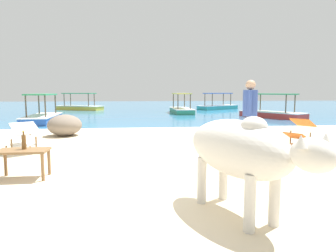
{
  "coord_description": "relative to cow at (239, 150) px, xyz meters",
  "views": [
    {
      "loc": [
        -0.65,
        -4.42,
        1.4
      ],
      "look_at": [
        0.13,
        3.0,
        0.55
      ],
      "focal_mm": 32.24,
      "sensor_mm": 36.0,
      "label": 1
    }
  ],
  "objects": [
    {
      "name": "sand_beach",
      "position": [
        -0.45,
        1.31,
        -0.76
      ],
      "size": [
        18.0,
        14.0,
        0.04
      ],
      "primitive_type": "cube",
      "color": "beige",
      "rests_on": "ground"
    },
    {
      "name": "boat_red",
      "position": [
        6.16,
        12.39,
        -0.49
      ],
      "size": [
        2.79,
        3.77,
        1.29
      ],
      "rotation": [
        0.0,
        0.0,
        5.22
      ],
      "color": "#C63833",
      "rests_on": "water_surface"
    },
    {
      "name": "deck_chair_near",
      "position": [
        -3.63,
        3.85,
        -0.35
      ],
      "size": [
        0.89,
        0.93,
        0.68
      ],
      "rotation": [
        0.0,
        0.0,
        2.22
      ],
      "color": "brown",
      "rests_on": "sand_beach"
    },
    {
      "name": "cow",
      "position": [
        0.0,
        0.0,
        0.0
      ],
      "size": [
        1.08,
        1.98,
        1.12
      ],
      "rotation": [
        0.0,
        0.0,
        5.06
      ],
      "color": "beige",
      "rests_on": "sand_beach"
    },
    {
      "name": "boat_yellow",
      "position": [
        -5.42,
        20.45,
        -0.49
      ],
      "size": [
        3.81,
        2.62,
        1.29
      ],
      "rotation": [
        0.0,
        0.0,
        2.7
      ],
      "color": "gold",
      "rests_on": "water_surface"
    },
    {
      "name": "person_standing",
      "position": [
        1.42,
        3.37,
        0.21
      ],
      "size": [
        0.32,
        0.48,
        1.62
      ],
      "rotation": [
        0.0,
        0.0,
        2.73
      ],
      "color": "#4C4C51",
      "rests_on": "sand_beach"
    },
    {
      "name": "boat_green",
      "position": [
        1.82,
        16.27,
        -0.49
      ],
      "size": [
        1.19,
        3.68,
        1.29
      ],
      "rotation": [
        0.0,
        0.0,
        1.58
      ],
      "color": "#338E66",
      "rests_on": "water_surface"
    },
    {
      "name": "shore_rock_large",
      "position": [
        -3.32,
        6.45,
        -0.41
      ],
      "size": [
        1.22,
        1.25,
        0.66
      ],
      "primitive_type": "ellipsoid",
      "rotation": [
        0.0,
        0.0,
        1.36
      ],
      "color": "gray",
      "rests_on": "sand_beach"
    },
    {
      "name": "boat_teal",
      "position": [
        5.32,
        20.17,
        -0.49
      ],
      "size": [
        3.71,
        2.97,
        1.29
      ],
      "rotation": [
        0.0,
        0.0,
        3.72
      ],
      "color": "teal",
      "rests_on": "water_surface"
    },
    {
      "name": "water_surface",
      "position": [
        -0.45,
        23.31,
        -0.78
      ],
      "size": [
        60.0,
        36.0,
        0.03
      ],
      "primitive_type": "cube",
      "color": "teal",
      "rests_on": "ground"
    },
    {
      "name": "low_bench_table",
      "position": [
        -2.88,
        1.74,
        -0.35
      ],
      "size": [
        0.77,
        0.45,
        0.46
      ],
      "rotation": [
        0.0,
        0.0,
        0.01
      ],
      "color": "brown",
      "rests_on": "sand_beach"
    },
    {
      "name": "shore_rock_medium",
      "position": [
        -4.45,
        6.17,
        -0.54
      ],
      "size": [
        0.77,
        0.76,
        0.38
      ],
      "primitive_type": "ellipsoid",
      "rotation": [
        0.0,
        0.0,
        2.4
      ],
      "color": "#6B5B4C",
      "rests_on": "sand_beach"
    },
    {
      "name": "bottle",
      "position": [
        -2.87,
        1.77,
        -0.16
      ],
      "size": [
        0.07,
        0.07,
        0.3
      ],
      "color": "brown",
      "rests_on": "low_bench_table"
    },
    {
      "name": "boat_blue",
      "position": [
        -5.38,
        11.14,
        -0.49
      ],
      "size": [
        1.39,
        3.74,
        1.29
      ],
      "rotation": [
        0.0,
        0.0,
        1.63
      ],
      "color": "#3866B7",
      "rests_on": "water_surface"
    },
    {
      "name": "deck_chair_far",
      "position": [
        3.06,
        4.16,
        -0.35
      ],
      "size": [
        0.93,
        0.87,
        0.68
      ],
      "rotation": [
        0.0,
        0.0,
        3.73
      ],
      "color": "brown",
      "rests_on": "sand_beach"
    }
  ]
}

